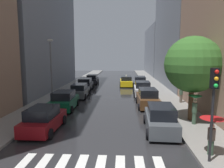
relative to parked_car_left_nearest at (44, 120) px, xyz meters
name	(u,v)px	position (x,y,z in m)	size (l,w,h in m)	color
ground_plane	(113,89)	(3.78, 17.63, -0.79)	(28.00, 72.00, 0.04)	#27272A
sidewalk_left	(70,88)	(-2.72, 17.63, -0.69)	(3.00, 72.00, 0.15)	gray
sidewalk_right	(158,89)	(10.28, 17.63, -0.69)	(3.00, 72.00, 0.15)	gray
crosswalk_stripes	(90,166)	(3.78, -4.37, -0.76)	(6.75, 2.20, 0.01)	silver
building_left_mid	(36,15)	(-7.22, 17.42, 9.92)	(6.00, 21.19, 21.38)	slate
building_right_mid	(184,13)	(14.78, 22.24, 10.79)	(6.00, 19.46, 23.11)	slate
building_right_far	(160,51)	(14.78, 43.09, 5.21)	(6.00, 20.60, 11.96)	slate
parked_car_left_nearest	(44,120)	(0.00, 0.00, 0.00)	(2.13, 4.26, 1.64)	maroon
parked_car_left_second	(64,101)	(-0.20, 5.68, 0.03)	(2.21, 4.28, 1.71)	#0C4C2D
parked_car_left_third	(80,91)	(0.06, 11.41, -0.01)	(2.00, 4.41, 1.60)	#474C51
parked_car_left_fourth	(85,84)	(-0.21, 16.69, 0.02)	(2.11, 4.03, 1.69)	black
parked_car_left_fifth	(92,79)	(-0.17, 23.35, -0.01)	(2.10, 4.45, 1.60)	black
parked_car_right_nearest	(160,119)	(7.71, 0.33, 0.06)	(2.19, 4.62, 1.77)	#474C51
parked_car_right_second	(147,98)	(7.61, 7.02, 0.07)	(2.10, 4.59, 1.80)	brown
parked_car_right_third	(142,89)	(7.61, 12.63, 0.07)	(2.21, 4.47, 1.80)	silver
parked_car_right_fourth	(140,83)	(7.75, 18.57, 0.08)	(2.10, 4.80, 1.81)	#474C51
taxi_midroad	(126,81)	(5.73, 20.71, 0.00)	(2.12, 4.69, 1.81)	yellow
pedestrian_foreground	(195,104)	(10.27, 1.51, 0.84)	(0.96, 0.96, 2.04)	#38513D
pedestrian_near_tree	(181,94)	(11.20, 8.46, 0.30)	(0.36, 0.36, 1.74)	brown
pedestrian_far_side	(212,127)	(9.55, -3.21, 0.79)	(1.17, 1.17, 1.83)	#38513D
street_tree_right	(193,65)	(10.32, 2.54, 3.54)	(4.13, 4.13, 6.24)	#513823
traffic_light_right_corner	(214,94)	(9.23, -3.92, 2.52)	(0.30, 0.42, 4.30)	black
lamp_post_left	(51,67)	(-1.77, 7.03, 3.09)	(0.60, 0.28, 6.37)	#595B60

